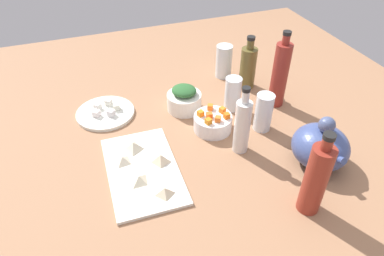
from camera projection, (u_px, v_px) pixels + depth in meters
tabletop at (192, 143)px, 115.23cm from camera, size 190.00×190.00×3.00cm
cutting_board at (143, 170)px, 102.92cm from camera, size 34.22×21.24×1.00cm
plate_tofu at (105, 113)px, 124.94cm from camera, size 20.47×20.47×1.20cm
bowl_greens at (184, 102)px, 126.02cm from camera, size 12.36×12.36×6.28cm
bowl_carrots at (213, 123)px, 117.09cm from camera, size 12.79×12.79×5.36cm
teapot at (321, 146)px, 102.25cm from camera, size 18.40×16.42×16.64cm
bottle_0 at (280, 74)px, 122.95cm from camera, size 5.69×5.69×28.23cm
bottle_1 at (242, 125)px, 104.93cm from camera, size 4.85×4.85×22.81cm
bottle_2 at (316, 179)px, 86.05cm from camera, size 5.84×5.84×25.12cm
bottle_3 at (248, 67)px, 134.99cm from camera, size 6.17×6.17×20.90cm
drinking_glass_0 at (224, 61)px, 142.31cm from camera, size 6.53×6.53×13.48cm
drinking_glass_1 at (264, 112)px, 115.07cm from camera, size 5.86×5.86×13.23cm
drinking_glass_2 at (233, 94)px, 124.40cm from camera, size 5.82×5.82×12.47cm
carrot_cube_0 at (217, 118)px, 113.09cm from camera, size 2.48×2.48×1.80cm
carrot_cube_1 at (209, 115)px, 114.35cm from camera, size 2.00×2.00×1.80cm
carrot_cube_2 at (222, 110)px, 116.63cm from camera, size 2.32×2.32×1.80cm
carrot_cube_3 at (210, 107)px, 118.00cm from camera, size 2.45×2.45×1.80cm
carrot_cube_4 at (227, 116)px, 114.16cm from camera, size 1.88×1.88×1.80cm
carrot_cube_5 at (201, 113)px, 115.15cm from camera, size 2.23×2.23×1.80cm
carrot_cube_6 at (208, 121)px, 111.97cm from camera, size 2.25×2.25×1.80cm
chopped_greens_mound at (184, 90)px, 123.07cm from camera, size 12.06×12.03×3.19cm
tofu_cube_0 at (111, 113)px, 122.06cm from camera, size 3.11×3.11×2.20cm
tofu_cube_1 at (96, 113)px, 121.84cm from camera, size 3.11×3.11×2.20cm
tofu_cube_2 at (109, 102)px, 127.27cm from camera, size 3.08×3.08×2.20cm
tofu_cube_3 at (98, 106)px, 125.21cm from camera, size 3.07×3.07×2.20cm
tofu_cube_4 at (117, 107)px, 124.90cm from camera, size 2.42×2.42×2.20cm
dumpling_0 at (161, 158)px, 103.84cm from camera, size 5.02×5.44×3.01cm
dumpling_1 at (139, 179)px, 97.94cm from camera, size 6.08×6.12×2.23cm
dumpling_2 at (165, 191)px, 94.31cm from camera, size 4.37×4.70×2.42cm
dumpling_3 at (123, 159)px, 104.10cm from camera, size 5.84×5.82×2.18cm
dumpling_4 at (133, 146)px, 108.45cm from camera, size 6.20×5.96×2.79cm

